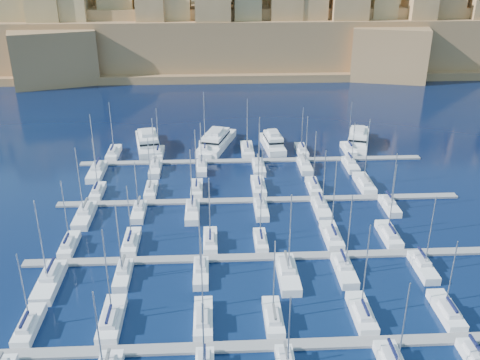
{
  "coord_description": "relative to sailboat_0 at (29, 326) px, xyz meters",
  "views": [
    {
      "loc": [
        -9.42,
        -90.01,
        49.98
      ],
      "look_at": [
        -4.41,
        6.0,
        6.7
      ],
      "focal_mm": 40.0,
      "sensor_mm": 36.0,
      "label": 1
    }
  ],
  "objects": [
    {
      "name": "pontoon_near",
      "position": [
        35.82,
        -5.21,
        -0.53
      ],
      "size": [
        84.0,
        2.0,
        0.4
      ],
      "primitive_type": "cube",
      "color": "slate",
      "rests_on": "ground"
    },
    {
      "name": "sailboat_28",
      "position": [
        47.98,
        43.76,
        0.01
      ],
      "size": [
        2.45,
        8.16,
        13.56
      ],
      "color": "white",
      "rests_on": "ground"
    },
    {
      "name": "ground",
      "position": [
        35.82,
        28.79,
        -0.73
      ],
      "size": [
        600.0,
        600.0,
        0.0
      ],
      "primitive_type": "plane",
      "color": "black",
      "rests_on": "ground"
    },
    {
      "name": "sailboat_43",
      "position": [
        12.53,
        55.56,
        0.01
      ],
      "size": [
        2.6,
        8.67,
        13.6
      ],
      "color": "white",
      "rests_on": "ground"
    },
    {
      "name": "pontoon_mid_near",
      "position": [
        35.82,
        16.79,
        -0.53
      ],
      "size": [
        84.0,
        2.0,
        0.4
      ],
      "primitive_type": "cube",
      "color": "slate",
      "rests_on": "ground"
    },
    {
      "name": "sailboat_5",
      "position": [
        59.72,
        0.14,
        0.0
      ],
      "size": [
        2.68,
        8.93,
        12.36
      ],
      "color": "white",
      "rests_on": "ground"
    },
    {
      "name": "sailboat_2",
      "position": [
        24.36,
        0.13,
        0.02
      ],
      "size": [
        2.67,
        8.91,
        14.02
      ],
      "color": "white",
      "rests_on": "ground"
    },
    {
      "name": "sailboat_46",
      "position": [
        48.0,
        55.48,
        0.01
      ],
      "size": [
        2.65,
        8.85,
        13.53
      ],
      "color": "white",
      "rests_on": "ground"
    },
    {
      "name": "sailboat_27",
      "position": [
        35.98,
        44.39,
        0.03
      ],
      "size": [
        2.83,
        9.43,
        15.34
      ],
      "color": "white",
      "rests_on": "ground"
    },
    {
      "name": "sailboat_20",
      "position": [
        23.86,
        11.83,
        0.0
      ],
      "size": [
        2.44,
        8.12,
        12.81
      ],
      "color": "white",
      "rests_on": "ground"
    },
    {
      "name": "sailboat_13",
      "position": [
        11.29,
        22.06,
        -0.0
      ],
      "size": [
        2.63,
        8.76,
        11.81
      ],
      "color": "white",
      "rests_on": "ground"
    },
    {
      "name": "sailboat_42",
      "position": [
        -0.91,
        54.5,
        0.04
      ],
      "size": [
        3.25,
        10.83,
        15.13
      ],
      "color": "white",
      "rests_on": "ground"
    },
    {
      "name": "sailboat_18",
      "position": [
        0.01,
        10.54,
        0.05
      ],
      "size": [
        3.23,
        10.76,
        15.69
      ],
      "color": "white",
      "rests_on": "ground"
    },
    {
      "name": "sailboat_37",
      "position": [
        12.41,
        65.73,
        -0.0
      ],
      "size": [
        2.43,
        8.1,
        12.59
      ],
      "color": "white",
      "rests_on": "ground"
    },
    {
      "name": "fortified_city",
      "position": [
        35.63,
        184.05,
        14.01
      ],
      "size": [
        460.0,
        108.95,
        59.52
      ],
      "color": "brown",
      "rests_on": "ground"
    },
    {
      "name": "pontoon_far",
      "position": [
        35.82,
        60.79,
        -0.53
      ],
      "size": [
        84.0,
        2.0,
        0.4
      ],
      "primitive_type": "cube",
      "color": "slate",
      "rests_on": "ground"
    },
    {
      "name": "pontoon_mid_far",
      "position": [
        35.82,
        38.79,
        -0.53
      ],
      "size": [
        84.0,
        2.0,
        0.4
      ],
      "primitive_type": "cube",
      "color": "slate",
      "rests_on": "ground"
    },
    {
      "name": "sailboat_22",
      "position": [
        47.29,
        11.34,
        0.03
      ],
      "size": [
        2.74,
        9.13,
        14.86
      ],
      "color": "white",
      "rests_on": "ground"
    },
    {
      "name": "sailboat_33",
      "position": [
        35.59,
        33.66,
        0.02
      ],
      "size": [
        2.54,
        8.47,
        14.11
      ],
      "color": "white",
      "rests_on": "ground"
    },
    {
      "name": "sailboat_31",
      "position": [
        11.25,
        33.82,
        -0.01
      ],
      "size": [
        2.45,
        8.15,
        11.86
      ],
      "color": "white",
      "rests_on": "ground"
    },
    {
      "name": "sailboat_12",
      "position": [
        0.42,
        21.71,
        0.0
      ],
      "size": [
        2.42,
        8.06,
        13.19
      ],
      "color": "white",
      "rests_on": "ground"
    },
    {
      "name": "sailboat_29",
      "position": [
        59.54,
        44.67,
        0.04
      ],
      "size": [
        3.0,
        10.0,
        15.76
      ],
      "color": "white",
      "rests_on": "ground"
    },
    {
      "name": "sailboat_47",
      "position": [
        59.11,
        55.61,
        -0.01
      ],
      "size": [
        2.58,
        8.58,
        11.76
      ],
      "color": "white",
      "rests_on": "ground"
    },
    {
      "name": "sailboat_15",
      "position": [
        34.41,
        21.39,
        -0.02
      ],
      "size": [
        2.22,
        7.41,
        10.7
      ],
      "color": "white",
      "rests_on": "ground"
    },
    {
      "name": "sailboat_44",
      "position": [
        23.41,
        55.81,
        -0.0
      ],
      "size": [
        2.45,
        8.18,
        12.28
      ],
      "color": "white",
      "rests_on": "ground"
    },
    {
      "name": "sailboat_39",
      "position": [
        34.92,
        66.75,
        0.03
      ],
      "size": [
        3.05,
        10.18,
        14.38
      ],
      "color": "white",
      "rests_on": "ground"
    },
    {
      "name": "sailboat_41",
      "position": [
        61.08,
        65.94,
        0.01
      ],
      "size": [
        2.56,
        8.53,
        13.44
      ],
      "color": "white",
      "rests_on": "ground"
    },
    {
      "name": "sailboat_4",
      "position": [
        47.24,
        0.19,
        0.03
      ],
      "size": [
        2.71,
        9.02,
        15.31
      ],
      "color": "white",
      "rests_on": "ground"
    },
    {
      "name": "sailboat_26",
      "position": [
        22.48,
        43.85,
        0.02
      ],
      "size": [
        2.5,
        8.34,
        14.33
      ],
      "color": "white",
      "rests_on": "ground"
    },
    {
      "name": "sailboat_17",
      "position": [
        58.08,
        22.22,
        0.02
      ],
      "size": [
        2.73,
        9.1,
        14.71
      ],
      "color": "white",
      "rests_on": "ground"
    },
    {
      "name": "motor_yacht_d",
      "position": [
        64.73,
        70.62,
        1.0
      ],
      "size": [
        10.11,
        18.08,
        5.25
      ],
      "color": "white",
      "rests_on": "ground"
    },
    {
      "name": "sailboat_3",
      "position": [
        34.35,
        -0.09,
        0.01
      ],
      "size": [
        2.54,
        8.45,
        13.36
      ],
      "color": "white",
      "rests_on": "ground"
    },
    {
      "name": "motor_yacht_a",
      "position": [
        9.22,
        71.15,
        1.0
      ],
      "size": [
        8.67,
        19.12,
        5.25
      ],
      "color": "white",
      "rests_on": "ground"
    },
    {
      "name": "sailboat_38",
      "position": [
        24.12,
        67.09,
        0.05
      ],
      "size": [
        3.26,
        10.87,
        16.12
      ],
      "color": "white",
      "rests_on": "ground"
    },
    {
      "name": "sailboat_21",
      "position": [
        37.85,
        10.67,
        0.04
      ],
      "size": [
        3.15,
        10.5,
        15.58
      ],
      "color": "white",
      "rests_on": "ground"
    },
    {
      "name": "sailboat_19",
      "position": [
        11.34,
        11.89,
        0.01
      ],
      "size": [
        2.4,
        8.0,
        13.94
      ],
      "color": "white",
      "rests_on": "ground"
    },
    {
      "name": "sailboat_0",
      "position": [
        0.0,
        0.0,
        0.0
      ],
      "size": [
        2.59,
        8.64,
        12.39
      ],
      "color": "white",
      "rests_on": "ground"
    },
    {
      "name": "sailboat_16",
      "position": [
        47.52,
        22.4,
        0.03
      ],
      "size": [
        2.84,
        9.46,
        15.53
      ],
      "color": "white",
      "rests_on": "ground"
    },
    {
      "name": "sailboat_23",
      "position": [
        60.5,
        11.6,
        0.02
      ],
      "size": [
        2.58,
        8.6,
        14.17
      ],
      "color": "white",
      "rests_on": "ground"
    },
    {
      "name": "motor_yacht_b",
      "position": [
        27.04,
        71.35,
        1.0
      ],
      "size": [
        11.04,
        19.66,
        5.25
      ],
      "color": "white",
      "rests_on": "ground"
    },
    {
      "name": "sailboat_32",
      "position": [
        21.89,
        33.28,
        0.02
      ],
      "size": [
        2.78,
        9.25,
        14.42
      ],
      "color": "white",
      "rests_on": "ground"
    },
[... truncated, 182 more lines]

